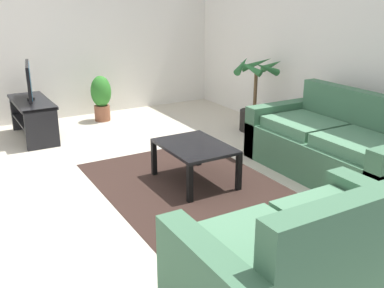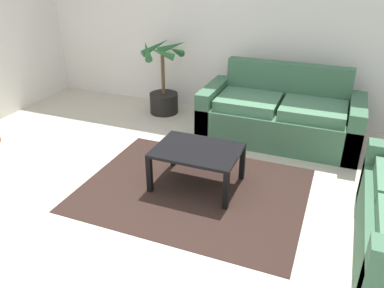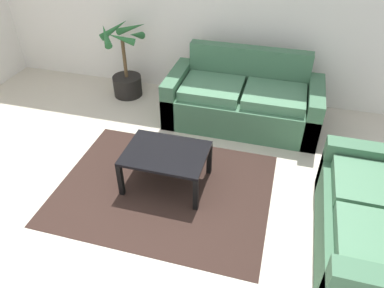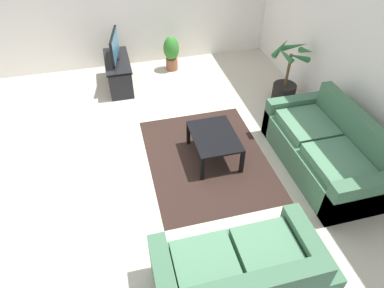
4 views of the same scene
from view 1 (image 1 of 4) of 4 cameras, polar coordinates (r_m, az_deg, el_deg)
ground_plane at (r=4.65m, az=-10.66°, el=-5.77°), size 6.60×6.60×0.00m
wall_back at (r=5.94m, az=17.46°, el=12.60°), size 6.00×0.06×2.70m
wall_left at (r=7.17m, az=-19.75°, el=13.32°), size 0.06×6.00×2.70m
couch_main at (r=5.09m, az=17.57°, el=-0.52°), size 1.93×0.90×0.90m
couch_loveseat at (r=3.01m, az=14.31°, el=-14.35°), size 0.90×1.62×0.90m
tv_stand at (r=6.45m, az=-19.64°, el=3.68°), size 1.10×0.45×0.53m
tv at (r=6.36m, az=-20.05°, el=7.58°), size 0.80×0.19×0.50m
coffee_table at (r=4.63m, az=0.35°, el=-0.77°), size 0.84×0.62×0.42m
area_rug at (r=4.71m, az=-0.72°, el=-5.04°), size 2.20×1.70×0.01m
potted_palm at (r=6.47m, az=8.05°, el=5.04°), size 0.64×0.67×1.07m
potted_plant_small at (r=7.05m, az=-11.50°, el=5.97°), size 0.31×0.31×0.70m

